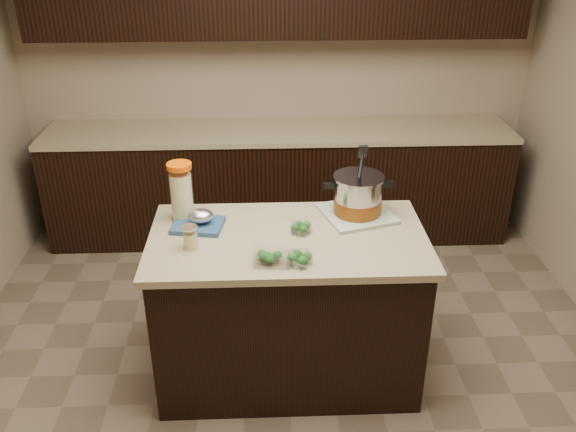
% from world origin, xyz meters
% --- Properties ---
extents(ground_plane, '(4.00, 4.00, 0.00)m').
position_xyz_m(ground_plane, '(0.00, 0.00, 0.00)').
color(ground_plane, brown).
rests_on(ground_plane, ground).
extents(room_shell, '(4.04, 4.04, 2.72)m').
position_xyz_m(room_shell, '(0.00, 0.00, 1.71)').
color(room_shell, tan).
rests_on(room_shell, ground).
extents(back_cabinets, '(3.60, 0.63, 2.33)m').
position_xyz_m(back_cabinets, '(0.00, 1.74, 0.94)').
color(back_cabinets, black).
rests_on(back_cabinets, ground).
extents(island, '(1.46, 0.81, 0.90)m').
position_xyz_m(island, '(0.00, 0.00, 0.45)').
color(island, black).
rests_on(island, ground).
extents(dish_towel, '(0.45, 0.45, 0.02)m').
position_xyz_m(dish_towel, '(0.39, 0.23, 0.91)').
color(dish_towel, '#60865A').
rests_on(dish_towel, island).
extents(stock_pot, '(0.39, 0.29, 0.40)m').
position_xyz_m(stock_pot, '(0.39, 0.22, 1.01)').
color(stock_pot, '#B7B7BC').
rests_on(stock_pot, dish_towel).
extents(lemonade_pitcher, '(0.14, 0.14, 0.33)m').
position_xyz_m(lemonade_pitcher, '(-0.57, 0.22, 1.05)').
color(lemonade_pitcher, '#CFC77E').
rests_on(lemonade_pitcher, island).
extents(mason_jar, '(0.10, 0.10, 0.13)m').
position_xyz_m(mason_jar, '(-0.49, -0.10, 0.96)').
color(mason_jar, '#CFC77E').
rests_on(mason_jar, island).
extents(broccoli_tub_left, '(0.12, 0.12, 0.05)m').
position_xyz_m(broccoli_tub_left, '(0.07, 0.04, 0.92)').
color(broccoli_tub_left, silver).
rests_on(broccoli_tub_left, island).
extents(broccoli_tub_right, '(0.13, 0.13, 0.06)m').
position_xyz_m(broccoli_tub_right, '(0.05, -0.27, 0.93)').
color(broccoli_tub_right, silver).
rests_on(broccoli_tub_right, island).
extents(broccoli_tub_rect, '(0.19, 0.14, 0.06)m').
position_xyz_m(broccoli_tub_rect, '(-0.09, -0.26, 0.93)').
color(broccoli_tub_rect, silver).
rests_on(broccoli_tub_rect, island).
extents(blue_tray, '(0.29, 0.25, 0.10)m').
position_xyz_m(blue_tray, '(-0.47, 0.12, 0.93)').
color(blue_tray, navy).
rests_on(blue_tray, island).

